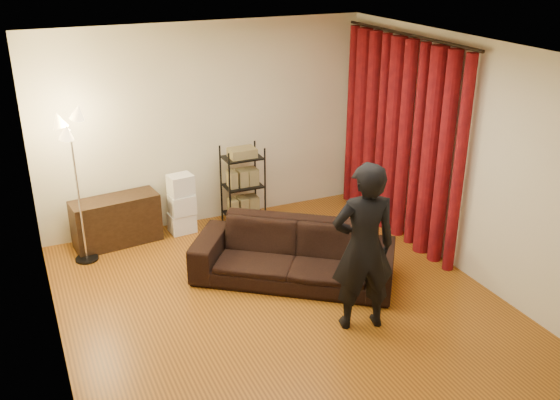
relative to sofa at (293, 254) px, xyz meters
name	(u,v)px	position (x,y,z in m)	size (l,w,h in m)	color
floor	(283,305)	(-0.34, -0.47, -0.33)	(5.00, 5.00, 0.00)	#985813
ceiling	(283,51)	(-0.34, -0.47, 2.37)	(5.00, 5.00, 0.00)	white
wall_back	(206,125)	(-0.34, 2.03, 1.02)	(5.00, 5.00, 0.00)	beige
wall_front	(441,319)	(-0.34, -2.97, 1.02)	(5.00, 5.00, 0.00)	beige
wall_left	(44,229)	(-2.59, -0.47, 1.02)	(5.00, 5.00, 0.00)	beige
wall_right	(465,159)	(1.91, -0.47, 1.02)	(5.00, 5.00, 0.00)	beige
curtain_rod	(408,35)	(1.81, 0.66, 2.25)	(0.04, 0.04, 2.65)	black
curtain	(398,139)	(1.79, 0.66, 0.95)	(0.22, 2.65, 2.55)	maroon
sofa	(293,254)	(0.00, 0.00, 0.00)	(2.26, 0.88, 0.66)	black
person	(363,247)	(0.23, -1.10, 0.55)	(0.64, 0.42, 1.76)	black
media_cabinet	(116,221)	(-1.67, 1.76, -0.01)	(1.08, 0.41, 0.63)	#312012
storage_boxes	(182,204)	(-0.81, 1.74, 0.08)	(0.33, 0.26, 0.81)	white
wire_shelf	(243,186)	(0.03, 1.67, 0.22)	(0.50, 0.35, 1.11)	black
floor_lamp	(78,190)	(-2.11, 1.46, 0.59)	(0.33, 0.33, 1.85)	silver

